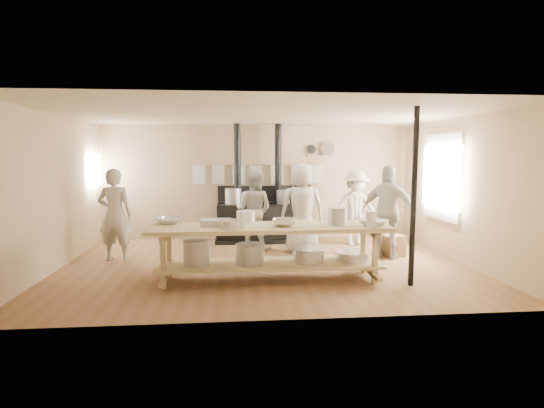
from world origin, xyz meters
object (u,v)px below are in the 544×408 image
Objects in this scene: prep_table at (269,247)px; cook_left at (253,210)px; roasting_pan at (216,223)px; cook_center at (302,208)px; chair at (391,243)px; cook_by_window at (356,208)px; cook_far_left at (115,215)px; stove at (258,218)px; cook_right at (388,212)px.

prep_table is 2.21m from cook_left.
roasting_pan is at bearing 176.19° from prep_table.
cook_center reaches higher than chair.
chair is 3.59m from roasting_pan.
cook_by_window is (2.05, 2.41, 0.28)m from prep_table.
cook_center is (0.94, -0.32, 0.08)m from cook_left.
cook_center is at bearing -169.25° from cook_far_left.
roasting_pan is (-0.80, -2.96, 0.38)m from stove.
stove reaches higher than roasting_pan.
stove is at bearing -3.35° from cook_right.
cook_right is 1.22m from cook_by_window.
cook_center is at bearing 66.58° from prep_table.
cook_far_left is 0.95× the size of cook_center.
cook_left is at bearing -17.92° from cook_center.
stove is 3.09m from roasting_pan.
cook_center is at bearing -158.95° from cook_by_window.
cook_right is at bearing -178.29° from cook_far_left.
cook_far_left reaches higher than prep_table.
roasting_pan is at bearing -105.12° from stove.
cook_left is (-0.14, -0.83, 0.29)m from stove.
stove is 3.02m from prep_table.
cook_left is 0.93× the size of cook_right.
prep_table is 4.47× the size of chair.
stove is 2.95m from cook_right.
cook_by_window is 1.23m from chair.
cook_center is 1.02× the size of cook_right.
cook_right reaches higher than cook_by_window.
cook_right is at bearing -149.67° from chair.
cook_left is 2.01× the size of chair.
chair is (0.41, -1.01, -0.57)m from cook_by_window.
cook_by_window is at bearing 49.63° from prep_table.
cook_left is at bearing 142.84° from chair.
cook_left is at bearing 72.72° from roasting_pan.
prep_table is at bearing -133.13° from cook_by_window.
cook_right is at bearing -37.63° from stove.
stove is at bearing 126.35° from chair.
prep_table is 2.14× the size of cook_far_left.
cook_center is 3.95× the size of roasting_pan.
chair is at bearing -95.14° from cook_right.
cook_far_left is 3.76× the size of roasting_pan.
cook_far_left is 3.50m from cook_center.
cook_by_window is at bearing -16.49° from stove.
prep_table is 8.04× the size of roasting_pan.
cook_far_left is (-2.67, 1.50, 0.32)m from prep_table.
cook_center is at bearing -55.13° from stove.
cook_center is 1.36m from cook_by_window.
cook_center reaches higher than prep_table.
cook_right is at bearing 158.32° from cook_center.
cook_right reaches higher than cook_left.
cook_center is 2.20× the size of chair.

